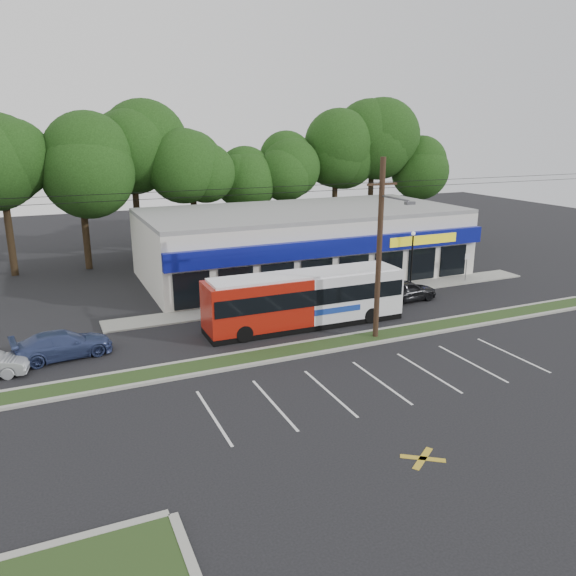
{
  "coord_description": "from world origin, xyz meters",
  "views": [
    {
      "loc": [
        -13.59,
        -24.18,
        11.37
      ],
      "look_at": [
        -0.63,
        5.0,
        2.32
      ],
      "focal_mm": 35.0,
      "sensor_mm": 36.0,
      "label": 1
    }
  ],
  "objects_px": {
    "sign_post": "(467,262)",
    "pedestrian_b": "(384,293)",
    "utility_pole": "(378,244)",
    "lamp_post": "(412,253)",
    "car_dark": "(406,290)",
    "car_blue": "(63,344)",
    "metrobus": "(305,298)",
    "pedestrian_a": "(396,291)"
  },
  "relations": [
    {
      "from": "car_dark",
      "to": "car_blue",
      "type": "bearing_deg",
      "value": 88.55
    },
    {
      "from": "metrobus",
      "to": "lamp_post",
      "type": "bearing_deg",
      "value": 22.4
    },
    {
      "from": "utility_pole",
      "to": "lamp_post",
      "type": "relative_size",
      "value": 11.76
    },
    {
      "from": "utility_pole",
      "to": "metrobus",
      "type": "distance_m",
      "value": 5.73
    },
    {
      "from": "utility_pole",
      "to": "car_blue",
      "type": "bearing_deg",
      "value": 165.29
    },
    {
      "from": "sign_post",
      "to": "metrobus",
      "type": "bearing_deg",
      "value": -165.47
    },
    {
      "from": "utility_pole",
      "to": "pedestrian_b",
      "type": "relative_size",
      "value": 29.55
    },
    {
      "from": "sign_post",
      "to": "pedestrian_b",
      "type": "height_order",
      "value": "sign_post"
    },
    {
      "from": "pedestrian_b",
      "to": "car_blue",
      "type": "bearing_deg",
      "value": 31.09
    },
    {
      "from": "utility_pole",
      "to": "pedestrian_b",
      "type": "bearing_deg",
      "value": 51.77
    },
    {
      "from": "sign_post",
      "to": "metrobus",
      "type": "xyz_separation_m",
      "value": [
        -15.72,
        -4.08,
        0.18
      ]
    },
    {
      "from": "car_dark",
      "to": "pedestrian_a",
      "type": "bearing_deg",
      "value": 98.43
    },
    {
      "from": "car_blue",
      "to": "pedestrian_a",
      "type": "distance_m",
      "value": 21.03
    },
    {
      "from": "sign_post",
      "to": "car_blue",
      "type": "bearing_deg",
      "value": -173.32
    },
    {
      "from": "metrobus",
      "to": "pedestrian_a",
      "type": "relative_size",
      "value": 6.88
    },
    {
      "from": "metrobus",
      "to": "car_blue",
      "type": "relative_size",
      "value": 2.5
    },
    {
      "from": "metrobus",
      "to": "pedestrian_b",
      "type": "distance_m",
      "value": 6.78
    },
    {
      "from": "utility_pole",
      "to": "car_dark",
      "type": "xyz_separation_m",
      "value": [
        5.89,
        5.29,
        -4.66
      ]
    },
    {
      "from": "metrobus",
      "to": "pedestrian_a",
      "type": "xyz_separation_m",
      "value": [
        7.48,
        1.5,
        -0.85
      ]
    },
    {
      "from": "lamp_post",
      "to": "car_dark",
      "type": "bearing_deg",
      "value": -131.44
    },
    {
      "from": "utility_pole",
      "to": "sign_post",
      "type": "bearing_deg",
      "value": 30.15
    },
    {
      "from": "car_blue",
      "to": "pedestrian_a",
      "type": "xyz_separation_m",
      "value": [
        21.01,
        0.85,
        0.18
      ]
    },
    {
      "from": "car_blue",
      "to": "pedestrian_a",
      "type": "relative_size",
      "value": 2.76
    },
    {
      "from": "lamp_post",
      "to": "car_blue",
      "type": "xyz_separation_m",
      "value": [
        -24.25,
        -3.65,
        -1.96
      ]
    },
    {
      "from": "lamp_post",
      "to": "pedestrian_b",
      "type": "bearing_deg",
      "value": -146.13
    },
    {
      "from": "utility_pole",
      "to": "sign_post",
      "type": "relative_size",
      "value": 22.47
    },
    {
      "from": "utility_pole",
      "to": "pedestrian_b",
      "type": "xyz_separation_m",
      "value": [
        4.0,
        5.07,
        -4.57
      ]
    },
    {
      "from": "metrobus",
      "to": "car_blue",
      "type": "height_order",
      "value": "metrobus"
    },
    {
      "from": "sign_post",
      "to": "lamp_post",
      "type": "bearing_deg",
      "value": 177.42
    },
    {
      "from": "utility_pole",
      "to": "pedestrian_a",
      "type": "xyz_separation_m",
      "value": [
        4.93,
        5.07,
        -4.53
      ]
    },
    {
      "from": "sign_post",
      "to": "pedestrian_b",
      "type": "xyz_separation_m",
      "value": [
        -9.17,
        -2.57,
        -0.71
      ]
    },
    {
      "from": "utility_pole",
      "to": "lamp_post",
      "type": "distance_m",
      "value": 11.67
    },
    {
      "from": "metrobus",
      "to": "car_dark",
      "type": "distance_m",
      "value": 8.67
    },
    {
      "from": "sign_post",
      "to": "pedestrian_a",
      "type": "distance_m",
      "value": 8.66
    },
    {
      "from": "pedestrian_b",
      "to": "metrobus",
      "type": "bearing_deg",
      "value": 41.57
    },
    {
      "from": "car_dark",
      "to": "car_blue",
      "type": "relative_size",
      "value": 0.9
    },
    {
      "from": "lamp_post",
      "to": "metrobus",
      "type": "xyz_separation_m",
      "value": [
        -10.72,
        -4.3,
        -0.94
      ]
    },
    {
      "from": "sign_post",
      "to": "car_blue",
      "type": "relative_size",
      "value": 0.46
    },
    {
      "from": "sign_post",
      "to": "pedestrian_a",
      "type": "xyz_separation_m",
      "value": [
        -8.24,
        -2.57,
        -0.67
      ]
    },
    {
      "from": "sign_post",
      "to": "pedestrian_b",
      "type": "bearing_deg",
      "value": -164.32
    },
    {
      "from": "sign_post",
      "to": "utility_pole",
      "type": "bearing_deg",
      "value": -149.85
    },
    {
      "from": "pedestrian_a",
      "to": "metrobus",
      "type": "bearing_deg",
      "value": -13.92
    }
  ]
}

